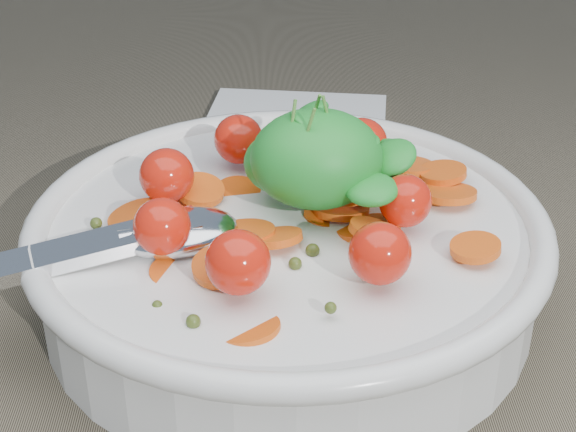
{
  "coord_description": "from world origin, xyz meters",
  "views": [
    {
      "loc": [
        0.01,
        -0.45,
        0.31
      ],
      "look_at": [
        0.02,
        -0.01,
        0.06
      ],
      "focal_mm": 55.0,
      "sensor_mm": 36.0,
      "label": 1
    }
  ],
  "objects": [
    {
      "name": "bowl",
      "position": [
        0.02,
        -0.01,
        0.04
      ],
      "size": [
        0.33,
        0.3,
        0.13
      ],
      "color": "white",
      "rests_on": "ground"
    },
    {
      "name": "ground",
      "position": [
        0.0,
        0.0,
        0.0
      ],
      "size": [
        6.0,
        6.0,
        0.0
      ],
      "primitive_type": "plane",
      "color": "#6C624D",
      "rests_on": "ground"
    },
    {
      "name": "napkin",
      "position": [
        0.04,
        0.25,
        0.0
      ],
      "size": [
        0.17,
        0.15,
        0.01
      ],
      "primitive_type": "cube",
      "rotation": [
        0.0,
        0.0,
        -0.14
      ],
      "color": "white",
      "rests_on": "ground"
    }
  ]
}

